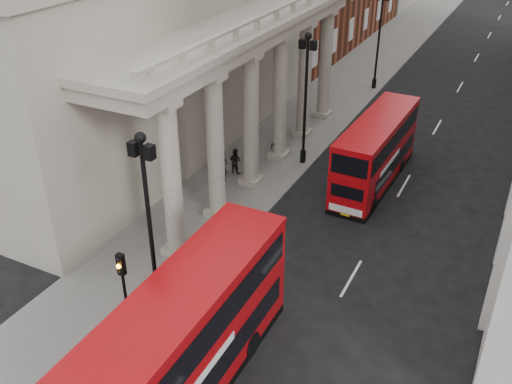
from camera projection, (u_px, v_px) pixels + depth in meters
ground at (110, 384)px, 21.08m from camera, size 260.00×260.00×0.00m
sidewalk_west at (323, 107)px, 45.55m from camera, size 6.00×140.00×0.12m
kerb at (358, 113)px, 44.40m from camera, size 0.20×140.00×0.14m
portico_building at (150, 60)px, 36.21m from camera, size 9.00×28.00×12.00m
lamp_post_south at (149, 216)px, 22.00m from camera, size 1.05×0.44×8.32m
lamp_post_mid at (306, 91)px, 34.45m from camera, size 1.05×0.44×8.32m
lamp_post_north at (380, 32)px, 46.89m from camera, size 1.05×0.44×8.32m
traffic_light at (123, 283)px, 21.29m from camera, size 0.28×0.33×4.30m
crowd_barriers at (137, 329)px, 22.62m from camera, size 0.50×18.75×1.10m
bus_near at (186, 339)px, 19.65m from camera, size 2.72×10.95×4.72m
bus_far at (376, 151)px, 33.56m from camera, size 2.59×9.60×4.12m
pedestrian_a at (223, 166)px, 34.14m from camera, size 0.72×0.49×1.91m
pedestrian_b at (235, 161)px, 35.12m from camera, size 0.84×0.68×1.62m
pedestrian_c at (277, 146)px, 36.94m from camera, size 0.89×0.67×1.66m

